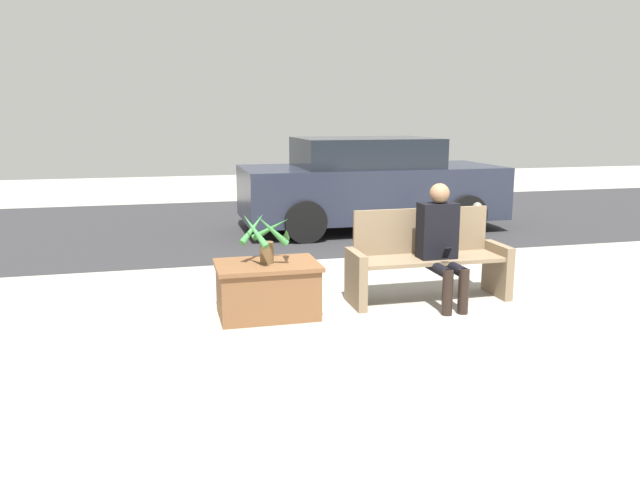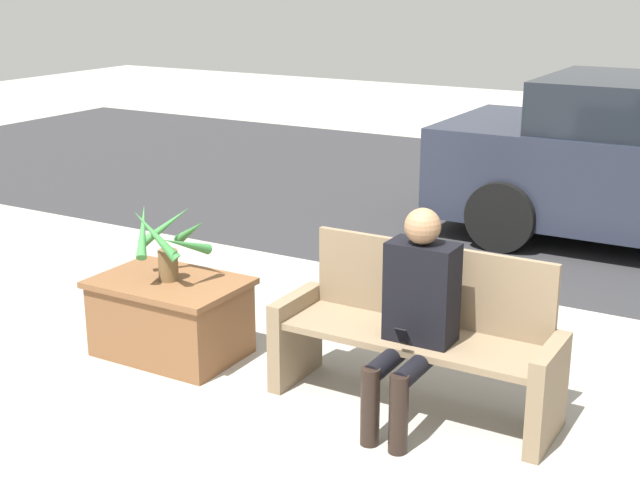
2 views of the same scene
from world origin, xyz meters
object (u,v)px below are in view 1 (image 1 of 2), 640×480
at_px(person_seated, 441,239).
at_px(potted_plant, 267,236).
at_px(planter_box, 267,288).
at_px(bollard_post, 476,227).
at_px(parked_car, 369,184).
at_px(bench, 427,259).

relative_size(person_seated, potted_plant, 2.34).
relative_size(planter_box, bollard_post, 1.35).
height_order(potted_plant, parked_car, parked_car).
height_order(planter_box, parked_car, parked_car).
bearing_deg(parked_car, planter_box, -120.05).
bearing_deg(planter_box, person_seated, -1.33).
bearing_deg(potted_plant, bollard_post, 31.74).
xyz_separation_m(bench, planter_box, (-1.70, -0.15, -0.15)).
bearing_deg(bench, person_seated, -72.73).
bearing_deg(bollard_post, person_seated, -126.10).
relative_size(bench, person_seated, 1.36).
distance_m(person_seated, bollard_post, 2.56).
xyz_separation_m(bench, potted_plant, (-1.70, -0.15, 0.35)).
relative_size(potted_plant, bollard_post, 0.73).
relative_size(bench, bollard_post, 2.32).
relative_size(bench, parked_car, 0.39).
height_order(person_seated, bollard_post, person_seated).
distance_m(potted_plant, parked_car, 4.84).
height_order(bench, parked_car, parked_car).
distance_m(person_seated, parked_car, 4.29).
xyz_separation_m(person_seated, potted_plant, (-1.76, 0.04, 0.11)).
xyz_separation_m(parked_car, bollard_post, (0.84, -2.18, -0.38)).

